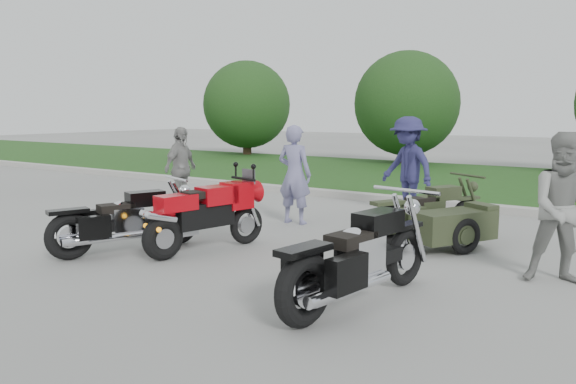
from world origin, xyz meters
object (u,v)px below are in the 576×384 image
Objects in this scene: sportbike_red at (204,213)px; cruiser_sidecar at (441,221)px; cruiser_right at (355,261)px; person_back at (181,169)px; cruiser_left at (121,223)px; person_stripe at (295,175)px; person_denim at (407,166)px; person_grey at (566,209)px.

cruiser_sidecar is at bearing 53.06° from sportbike_red.
cruiser_right is 1.45× the size of person_back.
cruiser_left is at bearing -172.66° from cruiser_right.
cruiser_right is at bearing -129.83° from person_back.
sportbike_red is 2.41m from person_stripe.
person_back is (-2.69, 2.28, 0.27)m from sportbike_red.
cruiser_left is 1.11× the size of person_denim.
person_back reaches higher than sportbike_red.
person_denim is at bearing -129.78° from person_stripe.
cruiser_right reaches higher than cruiser_sidecar.
cruiser_sidecar is at bearing -101.84° from person_back.
person_stripe is at bearing 105.75° from sportbike_red.
person_denim reaches higher than person_grey.
cruiser_sidecar is 2.75m from person_stripe.
sportbike_red is 3.54m from person_back.
cruiser_right is 2.94m from cruiser_sidecar.
person_stripe is at bearing -97.80° from person_back.
cruiser_right is 6.25m from person_back.
cruiser_left is (-0.93, -0.67, -0.13)m from sportbike_red.
cruiser_left is at bearing -130.16° from sportbike_red.
person_back is at bearing 159.77° from cruiser_right.
person_denim is (-1.49, 5.02, 0.45)m from cruiser_right.
person_grey is (4.34, 1.21, 0.31)m from sportbike_red.
cruiser_right is 4.27m from person_stripe.
sportbike_red is at bearing -111.11° from cruiser_sidecar.
sportbike_red is at bearing 172.99° from cruiser_right.
cruiser_right is at bearing -57.87° from cruiser_sidecar.
person_stripe is at bearing -103.07° from person_denim.
person_stripe is 2.62m from person_back.
person_grey is at bearing -108.79° from person_back.
person_stripe is (0.86, 3.06, 0.43)m from cruiser_left.
person_denim is at bearing 87.45° from sportbike_red.
cruiser_left is 3.21m from person_stripe.
sportbike_red is at bearing 175.12° from person_grey.
person_back reaches higher than cruiser_sidecar.
person_stripe is at bearing 140.76° from cruiser_right.
person_grey is (4.41, -1.17, 0.00)m from person_stripe.
person_grey is at bearing -21.24° from person_denim.
person_denim reaches higher than cruiser_sidecar.
cruiser_left is at bearing 179.19° from person_grey.
person_denim reaches higher than cruiser_right.
person_denim reaches higher than cruiser_left.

